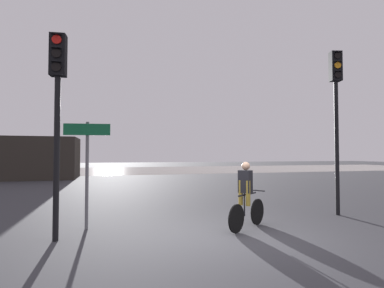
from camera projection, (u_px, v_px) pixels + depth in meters
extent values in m
plane|color=#333338|center=(230.00, 237.00, 6.49)|extent=(120.00, 120.00, 0.00)
cube|color=#9E937F|center=(134.00, 170.00, 33.63)|extent=(80.00, 16.00, 0.01)
cylinder|color=black|center=(337.00, 148.00, 8.97)|extent=(0.12, 0.12, 4.01)
cube|color=black|center=(335.00, 66.00, 9.05)|extent=(0.37, 0.31, 0.90)
cylinder|color=black|center=(338.00, 56.00, 8.93)|extent=(0.19, 0.07, 0.19)
cube|color=black|center=(338.00, 52.00, 8.91)|extent=(0.21, 0.16, 0.02)
cylinder|color=orange|center=(338.00, 65.00, 8.92)|extent=(0.19, 0.07, 0.19)
cube|color=black|center=(338.00, 61.00, 8.90)|extent=(0.21, 0.16, 0.02)
cylinder|color=black|center=(338.00, 75.00, 8.91)|extent=(0.19, 0.07, 0.19)
cube|color=black|center=(338.00, 71.00, 8.89)|extent=(0.21, 0.16, 0.02)
cylinder|color=black|center=(57.00, 158.00, 6.29)|extent=(0.12, 0.12, 3.47)
cube|color=black|center=(58.00, 55.00, 6.37)|extent=(0.34, 0.27, 0.90)
cylinder|color=red|center=(57.00, 39.00, 6.24)|extent=(0.19, 0.05, 0.19)
cube|color=black|center=(56.00, 34.00, 6.23)|extent=(0.20, 0.14, 0.02)
cylinder|color=black|center=(56.00, 53.00, 6.23)|extent=(0.19, 0.05, 0.19)
cube|color=black|center=(56.00, 48.00, 6.22)|extent=(0.20, 0.14, 0.02)
cylinder|color=black|center=(56.00, 67.00, 6.22)|extent=(0.19, 0.05, 0.19)
cube|color=black|center=(56.00, 61.00, 6.21)|extent=(0.20, 0.14, 0.02)
cylinder|color=slate|center=(87.00, 175.00, 7.28)|extent=(0.08, 0.08, 2.60)
cube|color=#116038|center=(87.00, 129.00, 7.26)|extent=(1.09, 0.18, 0.28)
cylinder|color=black|center=(257.00, 212.00, 7.68)|extent=(0.56, 0.42, 0.66)
cylinder|color=black|center=(236.00, 219.00, 6.86)|extent=(0.56, 0.42, 0.66)
cylinder|color=black|center=(247.00, 194.00, 7.29)|extent=(0.70, 0.52, 0.04)
cylinder|color=black|center=(244.00, 204.00, 7.16)|extent=(0.04, 0.04, 0.55)
cylinder|color=black|center=(256.00, 190.00, 7.66)|extent=(0.29, 0.39, 0.03)
cylinder|color=olive|center=(248.00, 193.00, 7.11)|extent=(0.11, 0.11, 0.60)
cylinder|color=olive|center=(241.00, 193.00, 7.23)|extent=(0.11, 0.11, 0.60)
cube|color=black|center=(245.00, 181.00, 7.22)|extent=(0.34, 0.36, 0.54)
sphere|color=tan|center=(246.00, 166.00, 7.26)|extent=(0.20, 0.20, 0.20)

